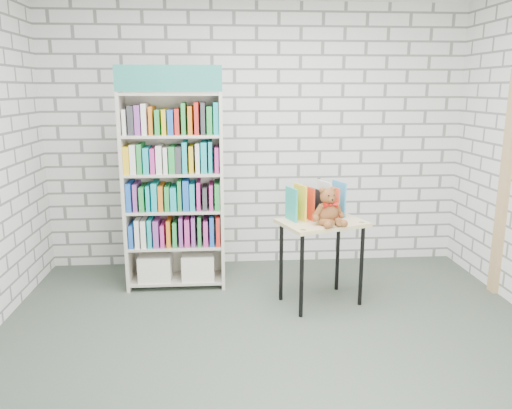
{
  "coord_description": "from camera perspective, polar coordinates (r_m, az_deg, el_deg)",
  "views": [
    {
      "loc": [
        -0.41,
        -3.4,
        1.93
      ],
      "look_at": [
        -0.08,
        0.95,
        0.91
      ],
      "focal_mm": 35.0,
      "sensor_mm": 36.0,
      "label": 1
    }
  ],
  "objects": [
    {
      "name": "table_books",
      "position": [
        4.54,
        6.86,
        0.31
      ],
      "size": [
        0.55,
        0.38,
        0.3
      ],
      "color": "teal",
      "rests_on": "display_table"
    },
    {
      "name": "bookshelf",
      "position": [
        4.87,
        -9.31,
        1.64
      ],
      "size": [
        0.95,
        0.37,
        2.13
      ],
      "color": "beige",
      "rests_on": "ground"
    },
    {
      "name": "door_trim",
      "position": [
        5.16,
        26.51,
        1.96
      ],
      "size": [
        0.05,
        0.12,
        2.1
      ],
      "primitive_type": "cube",
      "color": "tan",
      "rests_on": "ground"
    },
    {
      "name": "room_shell",
      "position": [
        3.43,
        2.6,
        10.75
      ],
      "size": [
        4.52,
        4.02,
        2.81
      ],
      "color": "silver",
      "rests_on": "ground"
    },
    {
      "name": "teddy_bear",
      "position": [
        4.35,
        8.28,
        -0.57
      ],
      "size": [
        0.29,
        0.29,
        0.32
      ],
      "color": "brown",
      "rests_on": "display_table"
    },
    {
      "name": "display_table",
      "position": [
        4.5,
        7.53,
        -3.21
      ],
      "size": [
        0.85,
        0.71,
        0.78
      ],
      "color": "tan",
      "rests_on": "ground"
    },
    {
      "name": "ground",
      "position": [
        3.93,
        2.32,
        -16.23
      ],
      "size": [
        4.5,
        4.5,
        0.0
      ],
      "primitive_type": "plane",
      "color": "#3E493E",
      "rests_on": "ground"
    }
  ]
}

